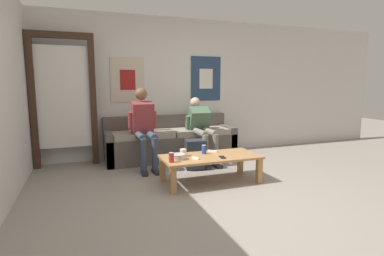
{
  "coord_description": "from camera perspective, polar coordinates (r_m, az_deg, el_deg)",
  "views": [
    {
      "loc": [
        -1.44,
        -3.05,
        1.35
      ],
      "look_at": [
        0.09,
        1.16,
        0.68
      ],
      "focal_mm": 28.0,
      "sensor_mm": 36.0,
      "label": 1
    }
  ],
  "objects": [
    {
      "name": "game_controller_near_left",
      "position": [
        3.94,
        0.74,
        -5.74
      ],
      "size": [
        0.07,
        0.15,
        0.03
      ],
      "color": "white",
      "rests_on": "coffee_table"
    },
    {
      "name": "cell_phone",
      "position": [
        4.03,
        5.81,
        -5.55
      ],
      "size": [
        0.08,
        0.14,
        0.01
      ],
      "color": "black",
      "rests_on": "coffee_table"
    },
    {
      "name": "drink_can_red",
      "position": [
        3.77,
        -3.94,
        -5.62
      ],
      "size": [
        0.07,
        0.07,
        0.12
      ],
      "color": "maroon",
      "rests_on": "coffee_table"
    },
    {
      "name": "wall_back",
      "position": [
        5.65,
        -5.3,
        7.68
      ],
      "size": [
        10.0,
        0.07,
        2.55
      ],
      "color": "silver",
      "rests_on": "ground_plane"
    },
    {
      "name": "person_seated_adult",
      "position": [
        4.87,
        -9.16,
        0.71
      ],
      "size": [
        0.47,
        0.84,
        1.28
      ],
      "color": "#384256",
      "rests_on": "ground_plane"
    },
    {
      "name": "person_seated_teen",
      "position": [
        5.18,
        1.81,
        0.34
      ],
      "size": [
        0.47,
        0.99,
        1.1
      ],
      "color": "gray",
      "rests_on": "ground_plane"
    },
    {
      "name": "door_frame",
      "position": [
        5.26,
        -23.3,
        6.13
      ],
      "size": [
        1.0,
        0.1,
        2.15
      ],
      "color": "#382319",
      "rests_on": "ground_plane"
    },
    {
      "name": "ceramic_bowl",
      "position": [
        3.92,
        -2.58,
        -5.39
      ],
      "size": [
        0.19,
        0.19,
        0.07
      ],
      "color": "#B7B2A8",
      "rests_on": "coffee_table"
    },
    {
      "name": "pillar_candle",
      "position": [
        4.08,
        -1.69,
        -4.69
      ],
      "size": [
        0.09,
        0.09,
        0.11
      ],
      "color": "silver",
      "rests_on": "coffee_table"
    },
    {
      "name": "couch",
      "position": [
        5.42,
        -4.01,
        -2.84
      ],
      "size": [
        2.31,
        0.7,
        0.77
      ],
      "color": "#564C47",
      "rests_on": "ground_plane"
    },
    {
      "name": "backpack",
      "position": [
        4.79,
        0.71,
        -5.17
      ],
      "size": [
        0.36,
        0.34,
        0.46
      ],
      "color": "#282D38",
      "rests_on": "ground_plane"
    },
    {
      "name": "drink_can_blue",
      "position": [
        4.21,
        2.3,
        -4.1
      ],
      "size": [
        0.07,
        0.07,
        0.12
      ],
      "color": "#28479E",
      "rests_on": "coffee_table"
    },
    {
      "name": "coffee_table",
      "position": [
        4.13,
        3.54,
        -6.02
      ],
      "size": [
        1.33,
        0.63,
        0.37
      ],
      "color": "#B27F4C",
      "rests_on": "ground_plane"
    },
    {
      "name": "game_controller_near_right",
      "position": [
        4.34,
        3.94,
        -4.41
      ],
      "size": [
        0.12,
        0.13,
        0.03
      ],
      "color": "white",
      "rests_on": "coffee_table"
    },
    {
      "name": "ground_plane",
      "position": [
        3.63,
        5.06,
        -13.4
      ],
      "size": [
        18.0,
        18.0,
        0.0
      ],
      "primitive_type": "plane",
      "color": "gray"
    }
  ]
}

